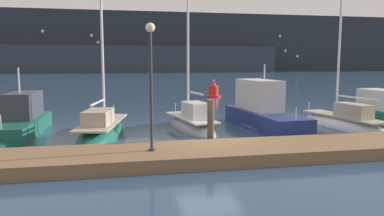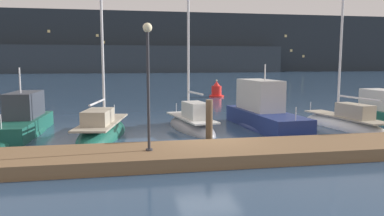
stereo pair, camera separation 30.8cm
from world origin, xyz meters
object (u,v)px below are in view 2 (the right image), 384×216
object	(u,v)px
motorboat_berth_6	(264,118)
motorboat_berth_3	(22,127)
channel_buoy	(217,91)
dock_lamppost	(148,67)
sailboat_berth_4	(102,133)
sailboat_berth_7	(344,125)
sailboat_berth_5	(192,126)

from	to	relation	value
motorboat_berth_6	motorboat_berth_3	bearing A→B (deg)	177.61
channel_buoy	dock_lamppost	world-z (taller)	dock_lamppost
sailboat_berth_4	sailboat_berth_7	distance (m)	12.52
sailboat_berth_4	channel_buoy	bearing A→B (deg)	60.46
sailboat_berth_7	dock_lamppost	xyz separation A→B (m)	(-10.67, -4.97, 3.19)
sailboat_berth_5	motorboat_berth_6	xyz separation A→B (m)	(3.91, -0.09, 0.35)
motorboat_berth_6	sailboat_berth_5	bearing A→B (deg)	178.69
sailboat_berth_4	sailboat_berth_5	bearing A→B (deg)	11.45
sailboat_berth_4	motorboat_berth_6	xyz separation A→B (m)	(8.39, 0.82, 0.39)
motorboat_berth_6	channel_buoy	world-z (taller)	motorboat_berth_6
channel_buoy	motorboat_berth_6	bearing A→B (deg)	-95.93
motorboat_berth_6	sailboat_berth_7	distance (m)	4.26
channel_buoy	dock_lamppost	xyz separation A→B (m)	(-8.32, -23.10, 2.72)
motorboat_berth_3	sailboat_berth_7	bearing A→B (deg)	-5.26
sailboat_berth_7	channel_buoy	size ratio (longest dim) A/B	4.53
motorboat_berth_6	channel_buoy	bearing A→B (deg)	84.07
motorboat_berth_3	motorboat_berth_6	size ratio (longest dim) A/B	0.88
motorboat_berth_6	sailboat_berth_7	world-z (taller)	sailboat_berth_7
motorboat_berth_3	motorboat_berth_6	distance (m)	12.26
sailboat_berth_5	channel_buoy	world-z (taller)	sailboat_berth_5
sailboat_berth_5	motorboat_berth_3	bearing A→B (deg)	177.10
motorboat_berth_6	dock_lamppost	world-z (taller)	dock_lamppost
motorboat_berth_3	sailboat_berth_5	size ratio (longest dim) A/B	0.82
motorboat_berth_3	channel_buoy	xyz separation A→B (m)	(14.03, 16.62, 0.26)
sailboat_berth_5	sailboat_berth_7	xyz separation A→B (m)	(8.04, -1.09, -0.02)
motorboat_berth_3	dock_lamppost	world-z (taller)	dock_lamppost
motorboat_berth_3	sailboat_berth_7	world-z (taller)	sailboat_berth_7
motorboat_berth_3	dock_lamppost	bearing A→B (deg)	-48.61
sailboat_berth_4	dock_lamppost	xyz separation A→B (m)	(1.85, -5.15, 3.20)
sailboat_berth_4	dock_lamppost	bearing A→B (deg)	-70.21
sailboat_berth_7	channel_buoy	world-z (taller)	sailboat_berth_7
sailboat_berth_5	dock_lamppost	size ratio (longest dim) A/B	1.82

